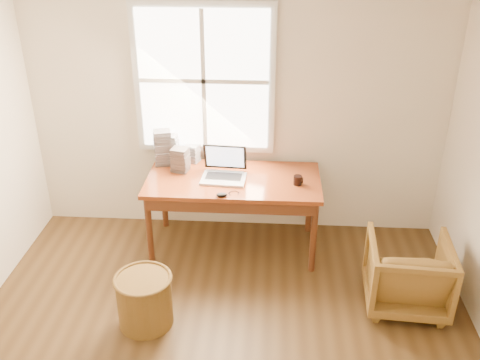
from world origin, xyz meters
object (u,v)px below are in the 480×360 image
object	(u,v)px
laptop	(223,165)
cd_stack_a	(170,149)
wicker_stool	(145,301)
coffee_mug	(298,180)
desk	(233,180)
armchair	(407,273)

from	to	relation	value
laptop	cd_stack_a	world-z (taller)	laptop
wicker_stool	laptop	xyz separation A→B (m)	(0.53, 1.08, 0.69)
laptop	coffee_mug	xyz separation A→B (m)	(0.67, -0.05, -0.11)
cd_stack_a	coffee_mug	bearing A→B (deg)	-16.74
desk	laptop	world-z (taller)	laptop
desk	wicker_stool	distance (m)	1.38
coffee_mug	desk	bearing A→B (deg)	162.13
wicker_stool	cd_stack_a	world-z (taller)	cd_stack_a
desk	wicker_stool	size ratio (longest dim) A/B	3.72
coffee_mug	cd_stack_a	xyz separation A→B (m)	(-1.22, 0.37, 0.11)
desk	laptop	distance (m)	0.20
desk	armchair	size ratio (longest dim) A/B	2.40
laptop	wicker_stool	bearing A→B (deg)	-112.09
desk	cd_stack_a	xyz separation A→B (m)	(-0.63, 0.28, 0.17)
desk	armchair	world-z (taller)	desk
coffee_mug	laptop	bearing A→B (deg)	166.46
armchair	cd_stack_a	xyz separation A→B (m)	(-2.12, 1.03, 0.60)
cd_stack_a	laptop	bearing A→B (deg)	-30.30
armchair	wicker_stool	xyz separation A→B (m)	(-2.10, -0.37, -0.09)
armchair	cd_stack_a	world-z (taller)	cd_stack_a
desk	armchair	xyz separation A→B (m)	(1.49, -0.75, -0.43)
coffee_mug	cd_stack_a	bearing A→B (deg)	153.78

